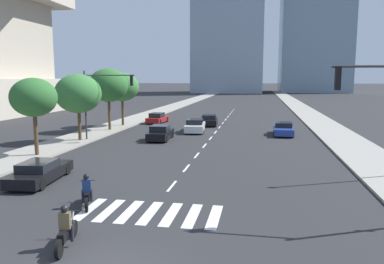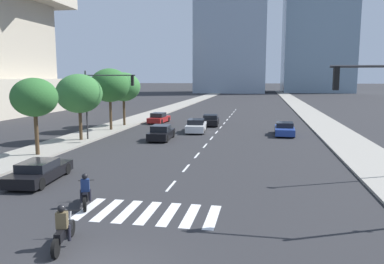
% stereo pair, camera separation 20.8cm
% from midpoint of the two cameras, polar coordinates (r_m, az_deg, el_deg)
% --- Properties ---
extents(sidewalk_east, '(4.00, 260.00, 0.15)m').
position_cam_midpoint_polar(sidewalk_east, '(40.34, 20.72, -0.20)').
color(sidewalk_east, gray).
rests_on(sidewalk_east, ground).
extents(sidewalk_west, '(4.00, 260.00, 0.15)m').
position_cam_midpoint_polar(sidewalk_west, '(42.91, -12.55, 0.61)').
color(sidewalk_west, gray).
rests_on(sidewalk_west, ground).
extents(crosswalk_near, '(5.85, 2.76, 0.01)m').
position_cam_midpoint_polar(crosswalk_near, '(16.17, -6.73, -12.05)').
color(crosswalk_near, silver).
rests_on(crosswalk_near, ground).
extents(lane_divider_center, '(0.14, 50.00, 0.01)m').
position_cam_midpoint_polar(lane_divider_center, '(43.10, 4.05, 0.72)').
color(lane_divider_center, silver).
rests_on(lane_divider_center, ground).
extents(motorcycle_lead, '(1.04, 1.94, 1.49)m').
position_cam_midpoint_polar(motorcycle_lead, '(17.31, -15.97, -8.92)').
color(motorcycle_lead, black).
rests_on(motorcycle_lead, ground).
extents(motorcycle_trailing, '(0.78, 2.21, 1.49)m').
position_cam_midpoint_polar(motorcycle_trailing, '(13.56, -18.96, -13.91)').
color(motorcycle_trailing, black).
rests_on(motorcycle_trailing, ground).
extents(sedan_black_0, '(1.93, 4.33, 1.35)m').
position_cam_midpoint_polar(sedan_black_0, '(34.33, -4.98, -0.16)').
color(sedan_black_0, black).
rests_on(sedan_black_0, ground).
extents(sedan_black_1, '(2.15, 4.76, 1.28)m').
position_cam_midpoint_polar(sedan_black_1, '(44.84, 2.49, 1.79)').
color(sedan_black_1, black).
rests_on(sedan_black_1, ground).
extents(sedan_black_2, '(2.20, 4.76, 1.17)m').
position_cam_midpoint_polar(sedan_black_2, '(22.07, -22.29, -5.62)').
color(sedan_black_2, black).
rests_on(sedan_black_2, ground).
extents(sedan_white_3, '(2.25, 4.83, 1.36)m').
position_cam_midpoint_polar(sedan_white_3, '(39.20, 0.32, 0.92)').
color(sedan_white_3, silver).
rests_on(sedan_white_3, ground).
extents(sedan_red_4, '(1.97, 4.29, 1.30)m').
position_cam_midpoint_polar(sedan_red_4, '(47.28, -5.41, 2.09)').
color(sedan_red_4, maroon).
rests_on(sedan_red_4, ground).
extents(sedan_blue_5, '(1.97, 4.53, 1.25)m').
position_cam_midpoint_polar(sedan_blue_5, '(38.24, 13.53, 0.44)').
color(sedan_blue_5, navy).
rests_on(sedan_blue_5, ground).
extents(traffic_signal_far, '(4.88, 0.28, 6.07)m').
position_cam_midpoint_polar(traffic_signal_far, '(33.98, -13.53, 5.83)').
color(traffic_signal_far, '#333335').
rests_on(traffic_signal_far, sidewalk_west).
extents(street_tree_nearest, '(3.21, 3.21, 5.46)m').
position_cam_midpoint_polar(street_tree_nearest, '(28.69, -23.07, 4.82)').
color(street_tree_nearest, '#4C3823').
rests_on(street_tree_nearest, sidewalk_west).
extents(street_tree_second, '(4.01, 4.01, 5.79)m').
position_cam_midpoint_polar(street_tree_second, '(34.43, -17.04, 5.58)').
color(street_tree_second, '#4C3823').
rests_on(street_tree_second, sidewalk_west).
extents(street_tree_third, '(4.12, 4.12, 6.43)m').
position_cam_midpoint_polar(street_tree_third, '(40.58, -12.70, 6.91)').
color(street_tree_third, '#4C3823').
rests_on(street_tree_third, sidewalk_west).
extents(street_tree_fourth, '(3.89, 3.89, 6.08)m').
position_cam_midpoint_polar(street_tree_fourth, '(44.26, -10.70, 6.73)').
color(street_tree_fourth, '#4C3823').
rests_on(street_tree_fourth, sidewalk_west).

